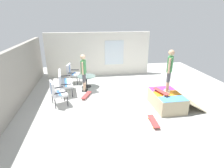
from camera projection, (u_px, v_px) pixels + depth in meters
name	position (u px, v px, depth m)	size (l,w,h in m)	color
ground_plane	(119.00, 103.00, 7.45)	(12.00, 12.00, 0.10)	#B2B2AD
back_wall_cinderblock	(11.00, 82.00, 6.48)	(9.00, 0.20, 2.22)	gray
house_facade	(99.00, 54.00, 10.43)	(0.23, 6.00, 2.51)	white
skate_ramp	(167.00, 100.00, 6.91)	(1.50, 1.80, 0.59)	tan
patio_bench	(63.00, 81.00, 8.06)	(1.31, 0.69, 1.02)	black
patio_chair_near_house	(71.00, 72.00, 9.32)	(0.71, 0.66, 1.02)	black
patio_chair_by_wall	(56.00, 91.00, 6.90)	(0.77, 0.73, 1.02)	black
patio_table	(87.00, 79.00, 8.88)	(0.90, 0.90, 0.57)	black
person_watching	(84.00, 70.00, 8.16)	(0.47, 0.30, 1.75)	black
person_skater	(170.00, 68.00, 6.61)	(0.42, 0.35, 1.63)	silver
skateboard_by_bench	(86.00, 95.00, 7.85)	(0.81, 0.50, 0.10)	#B23838
skateboard_spare	(153.00, 121.00, 5.90)	(0.81, 0.24, 0.10)	#B23838
skateboard_on_ramp	(161.00, 91.00, 6.77)	(0.82, 0.42, 0.10)	#B23838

